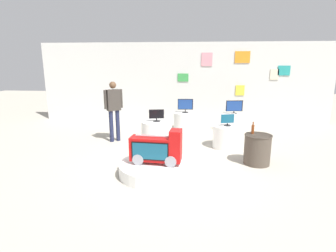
{
  "coord_description": "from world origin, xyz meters",
  "views": [
    {
      "loc": [
        0.44,
        -5.87,
        2.34
      ],
      "look_at": [
        -0.15,
        0.27,
        0.86
      ],
      "focal_mm": 28.93,
      "sensor_mm": 36.0,
      "label": 1
    }
  ],
  "objects_px": {
    "novelty_firetruck_tv": "(157,150)",
    "tv_on_right_rear": "(228,119)",
    "display_pedestal_center_rear": "(185,121)",
    "tv_on_far_right": "(234,106)",
    "main_display_pedestal": "(156,169)",
    "side_table_round": "(257,149)",
    "display_pedestal_right_rear": "(227,137)",
    "tv_on_center_rear": "(185,105)",
    "display_pedestal_left_rear": "(157,132)",
    "display_pedestal_far_right": "(233,123)",
    "tv_on_left_rear": "(156,115)",
    "bottle_on_side_table": "(253,129)",
    "shopper_browsing_near_truck": "(114,107)"
  },
  "relations": [
    {
      "from": "tv_on_right_rear",
      "to": "tv_on_far_right",
      "type": "height_order",
      "value": "tv_on_far_right"
    },
    {
      "from": "display_pedestal_center_rear",
      "to": "tv_on_far_right",
      "type": "bearing_deg",
      "value": -1.09
    },
    {
      "from": "display_pedestal_center_rear",
      "to": "tv_on_right_rear",
      "type": "height_order",
      "value": "tv_on_right_rear"
    },
    {
      "from": "bottle_on_side_table",
      "to": "display_pedestal_center_rear",
      "type": "bearing_deg",
      "value": 119.52
    },
    {
      "from": "bottle_on_side_table",
      "to": "main_display_pedestal",
      "type": "bearing_deg",
      "value": -156.51
    },
    {
      "from": "novelty_firetruck_tv",
      "to": "tv_on_right_rear",
      "type": "xyz_separation_m",
      "value": [
        1.67,
        2.02,
        0.24
      ]
    },
    {
      "from": "tv_on_right_rear",
      "to": "display_pedestal_far_right",
      "type": "distance_m",
      "value": 1.93
    },
    {
      "from": "display_pedestal_left_rear",
      "to": "tv_on_left_rear",
      "type": "distance_m",
      "value": 0.5
    },
    {
      "from": "main_display_pedestal",
      "to": "novelty_firetruck_tv",
      "type": "xyz_separation_m",
      "value": [
        0.02,
        -0.01,
        0.43
      ]
    },
    {
      "from": "novelty_firetruck_tv",
      "to": "display_pedestal_center_rear",
      "type": "relative_size",
      "value": 1.37
    },
    {
      "from": "tv_on_left_rear",
      "to": "bottle_on_side_table",
      "type": "distance_m",
      "value": 2.84
    },
    {
      "from": "main_display_pedestal",
      "to": "tv_on_center_rear",
      "type": "distance_m",
      "value": 3.96
    },
    {
      "from": "tv_on_far_right",
      "to": "side_table_round",
      "type": "xyz_separation_m",
      "value": [
        0.14,
        -3.0,
        -0.51
      ]
    },
    {
      "from": "display_pedestal_right_rear",
      "to": "tv_on_far_right",
      "type": "distance_m",
      "value": 1.94
    },
    {
      "from": "tv_on_far_right",
      "to": "display_pedestal_center_rear",
      "type": "bearing_deg",
      "value": 178.91
    },
    {
      "from": "main_display_pedestal",
      "to": "novelty_firetruck_tv",
      "type": "height_order",
      "value": "novelty_firetruck_tv"
    },
    {
      "from": "display_pedestal_left_rear",
      "to": "tv_on_right_rear",
      "type": "height_order",
      "value": "tv_on_right_rear"
    },
    {
      "from": "tv_on_far_right",
      "to": "shopper_browsing_near_truck",
      "type": "relative_size",
      "value": 0.32
    },
    {
      "from": "novelty_firetruck_tv",
      "to": "bottle_on_side_table",
      "type": "bearing_deg",
      "value": 23.87
    },
    {
      "from": "tv_on_right_rear",
      "to": "novelty_firetruck_tv",
      "type": "bearing_deg",
      "value": -129.54
    },
    {
      "from": "main_display_pedestal",
      "to": "side_table_round",
      "type": "relative_size",
      "value": 2.23
    },
    {
      "from": "main_display_pedestal",
      "to": "display_pedestal_right_rear",
      "type": "distance_m",
      "value": 2.64
    },
    {
      "from": "tv_on_center_rear",
      "to": "tv_on_far_right",
      "type": "distance_m",
      "value": 1.64
    },
    {
      "from": "tv_on_right_rear",
      "to": "bottle_on_side_table",
      "type": "bearing_deg",
      "value": -67.66
    },
    {
      "from": "tv_on_far_right",
      "to": "tv_on_center_rear",
      "type": "bearing_deg",
      "value": 179.06
    },
    {
      "from": "novelty_firetruck_tv",
      "to": "display_pedestal_right_rear",
      "type": "distance_m",
      "value": 2.64
    },
    {
      "from": "bottle_on_side_table",
      "to": "shopper_browsing_near_truck",
      "type": "distance_m",
      "value": 3.97
    },
    {
      "from": "tv_on_left_rear",
      "to": "display_pedestal_far_right",
      "type": "distance_m",
      "value": 2.88
    },
    {
      "from": "tv_on_center_rear",
      "to": "tv_on_right_rear",
      "type": "bearing_deg",
      "value": -56.61
    },
    {
      "from": "tv_on_far_right",
      "to": "shopper_browsing_near_truck",
      "type": "xyz_separation_m",
      "value": [
        -3.68,
        -1.5,
        0.18
      ]
    },
    {
      "from": "novelty_firetruck_tv",
      "to": "shopper_browsing_near_truck",
      "type": "xyz_separation_m",
      "value": [
        -1.59,
        2.34,
        0.49
      ]
    },
    {
      "from": "tv_on_center_rear",
      "to": "novelty_firetruck_tv",
      "type": "bearing_deg",
      "value": -96.71
    },
    {
      "from": "tv_on_center_rear",
      "to": "display_pedestal_far_right",
      "type": "xyz_separation_m",
      "value": [
        1.64,
        -0.02,
        -0.57
      ]
    },
    {
      "from": "main_display_pedestal",
      "to": "display_pedestal_left_rear",
      "type": "height_order",
      "value": "display_pedestal_left_rear"
    },
    {
      "from": "display_pedestal_center_rear",
      "to": "main_display_pedestal",
      "type": "bearing_deg",
      "value": -97.01
    },
    {
      "from": "tv_on_center_rear",
      "to": "side_table_round",
      "type": "xyz_separation_m",
      "value": [
        1.78,
        -3.03,
        -0.52
      ]
    },
    {
      "from": "tv_on_right_rear",
      "to": "display_pedestal_far_right",
      "type": "bearing_deg",
      "value": 76.83
    },
    {
      "from": "display_pedestal_right_rear",
      "to": "tv_on_right_rear",
      "type": "height_order",
      "value": "tv_on_right_rear"
    },
    {
      "from": "side_table_round",
      "to": "tv_on_right_rear",
      "type": "bearing_deg",
      "value": 115.41
    },
    {
      "from": "main_display_pedestal",
      "to": "display_pedestal_left_rear",
      "type": "relative_size",
      "value": 1.75
    },
    {
      "from": "display_pedestal_right_rear",
      "to": "side_table_round",
      "type": "bearing_deg",
      "value": -64.71
    },
    {
      "from": "tv_on_center_rear",
      "to": "side_table_round",
      "type": "distance_m",
      "value": 3.55
    },
    {
      "from": "novelty_firetruck_tv",
      "to": "tv_on_far_right",
      "type": "bearing_deg",
      "value": 61.38
    },
    {
      "from": "display_pedestal_left_rear",
      "to": "display_pedestal_right_rear",
      "type": "distance_m",
      "value": 2.04
    },
    {
      "from": "display_pedestal_left_rear",
      "to": "display_pedestal_far_right",
      "type": "xyz_separation_m",
      "value": [
        2.43,
        1.46,
        0.0
      ]
    },
    {
      "from": "shopper_browsing_near_truck",
      "to": "bottle_on_side_table",
      "type": "bearing_deg",
      "value": -20.69
    },
    {
      "from": "main_display_pedestal",
      "to": "bottle_on_side_table",
      "type": "xyz_separation_m",
      "value": [
        2.14,
        0.93,
        0.69
      ]
    },
    {
      "from": "display_pedestal_left_rear",
      "to": "display_pedestal_far_right",
      "type": "bearing_deg",
      "value": 31.03
    },
    {
      "from": "display_pedestal_far_right",
      "to": "shopper_browsing_near_truck",
      "type": "xyz_separation_m",
      "value": [
        -3.68,
        -1.51,
        0.74
      ]
    },
    {
      "from": "tv_on_left_rear",
      "to": "tv_on_right_rear",
      "type": "xyz_separation_m",
      "value": [
        2.0,
        -0.36,
        -0.01
      ]
    }
  ]
}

